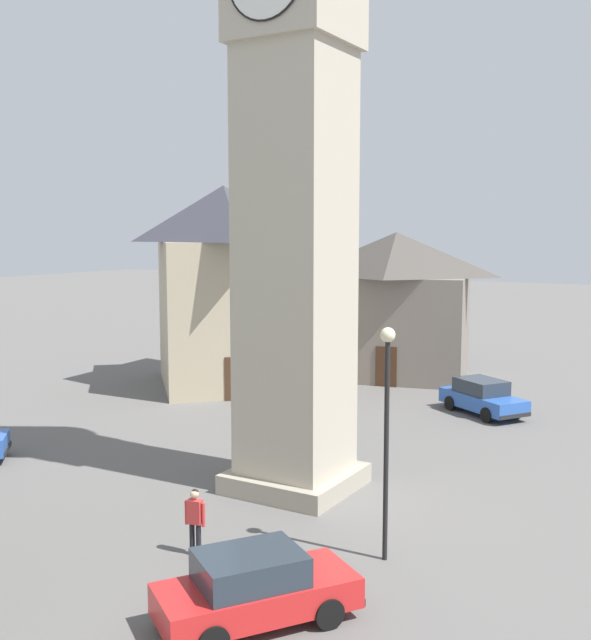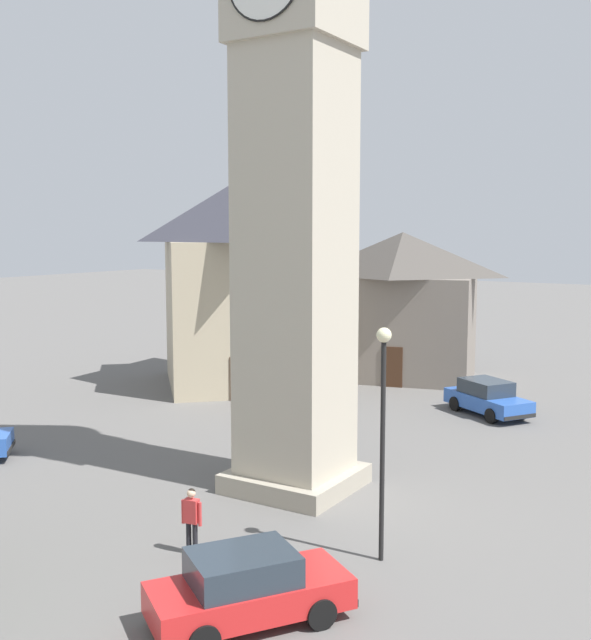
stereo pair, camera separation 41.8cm
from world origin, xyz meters
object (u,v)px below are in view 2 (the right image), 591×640
(clock_tower, at_px, (295,26))
(pedestrian, at_px, (192,515))
(lamp_post, at_px, (383,409))
(car_white_side, at_px, (248,588))
(building_terrace_right, at_px, (230,284))
(car_silver_kerb, at_px, (487,398))
(building_corner_back, at_px, (402,304))

(clock_tower, xyz_separation_m, pedestrian, (-0.38, 5.52, -12.93))
(lamp_post, bearing_deg, car_white_side, 75.87)
(clock_tower, relative_size, building_terrace_right, 2.24)
(car_silver_kerb, distance_m, building_corner_back, 9.42)
(clock_tower, bearing_deg, pedestrian, 93.96)
(clock_tower, xyz_separation_m, car_silver_kerb, (-2.18, -12.43, -13.17))
(clock_tower, height_order, pedestrian, clock_tower)
(car_silver_kerb, height_order, building_corner_back, building_corner_back)
(lamp_post, bearing_deg, car_silver_kerb, -81.56)
(car_white_side, bearing_deg, clock_tower, -65.04)
(car_white_side, bearing_deg, car_silver_kerb, -86.27)
(building_corner_back, height_order, lamp_post, building_corner_back)
(pedestrian, distance_m, building_corner_back, 24.42)
(clock_tower, relative_size, car_silver_kerb, 5.43)
(car_white_side, distance_m, pedestrian, 3.68)
(car_silver_kerb, relative_size, building_corner_back, 0.49)
(car_white_side, bearing_deg, pedestrian, -32.42)
(building_corner_back, bearing_deg, lamp_post, 112.63)
(pedestrian, xyz_separation_m, building_corner_back, (4.85, -23.74, 3.05))
(pedestrian, distance_m, lamp_post, 5.43)
(building_terrace_right, bearing_deg, car_silver_kerb, -178.07)
(car_silver_kerb, xyz_separation_m, car_white_side, (-1.30, 19.92, 0.00))
(car_white_side, relative_size, lamp_post, 0.76)
(car_silver_kerb, height_order, lamp_post, lamp_post)
(car_silver_kerb, height_order, car_white_side, same)
(building_terrace_right, bearing_deg, lamp_post, 136.08)
(car_silver_kerb, bearing_deg, pedestrian, 84.26)
(car_white_side, relative_size, building_corner_back, 0.48)
(building_corner_back, bearing_deg, car_silver_kerb, 138.94)
(pedestrian, distance_m, building_terrace_right, 21.50)
(building_corner_back, relative_size, lamp_post, 1.57)
(building_terrace_right, relative_size, lamp_post, 1.85)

